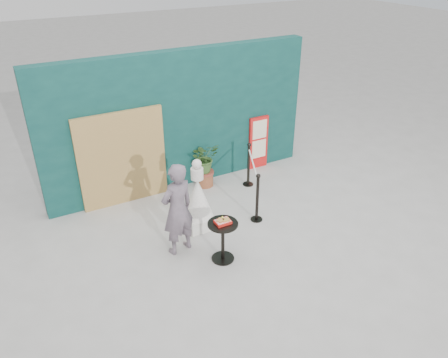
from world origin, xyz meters
TOP-DOWN VIEW (x-y plane):
  - ground at (0.00, 0.00)m, footprint 60.00×60.00m
  - back_wall at (0.00, 3.15)m, footprint 6.00×0.30m
  - bamboo_fence at (-1.40, 2.94)m, footprint 1.80×0.08m
  - woman at (-1.09, 0.86)m, footprint 0.71×0.55m
  - menu_board at (1.90, 2.95)m, footprint 0.50×0.07m
  - statue at (-0.49, 1.33)m, footprint 0.57×0.57m
  - cafe_table at (-0.54, 0.26)m, footprint 0.52×0.52m
  - food_basket at (-0.54, 0.26)m, footprint 0.26×0.19m
  - planter at (0.36, 2.75)m, footprint 0.61×0.53m
  - stanchion_barrier at (0.93, 1.66)m, footprint 0.84×1.54m

SIDE VIEW (x-z plane):
  - ground at x=0.00m, z-range 0.00..0.00m
  - stanchion_barrier at x=0.93m, z-range -0.02..1.01m
  - cafe_table at x=-0.54m, z-range 0.12..0.87m
  - statue at x=-0.49m, z-range -0.13..1.33m
  - planter at x=0.36m, z-range 0.08..1.12m
  - menu_board at x=1.90m, z-range 0.00..1.30m
  - food_basket at x=-0.54m, z-range 0.73..0.84m
  - woman at x=-1.09m, z-range 0.00..1.72m
  - bamboo_fence at x=-1.40m, z-range 0.00..2.00m
  - back_wall at x=0.00m, z-range 0.00..3.00m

